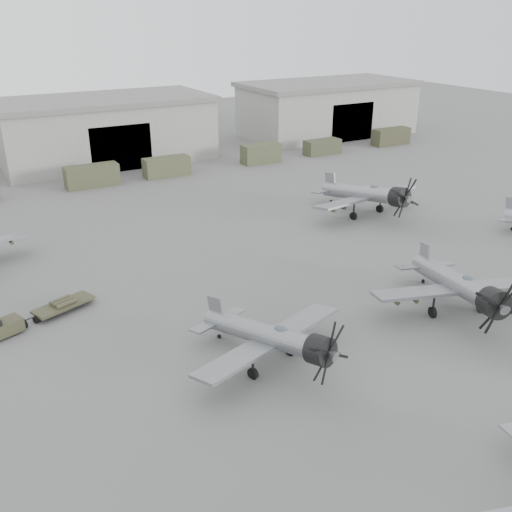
{
  "coord_description": "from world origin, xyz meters",
  "views": [
    {
      "loc": [
        -21.1,
        -17.7,
        19.65
      ],
      "look_at": [
        -1.57,
        16.75,
        2.5
      ],
      "focal_mm": 40.0,
      "sensor_mm": 36.0,
      "label": 1
    }
  ],
  "objects_px": {
    "aircraft_far_1": "(369,194)",
    "tug_trailer": "(29,318)",
    "aircraft_mid_1": "(274,338)",
    "aircraft_mid_2": "(462,286)"
  },
  "relations": [
    {
      "from": "tug_trailer",
      "to": "aircraft_mid_1",
      "type": "bearing_deg",
      "value": -65.97
    },
    {
      "from": "aircraft_mid_1",
      "to": "aircraft_far_1",
      "type": "relative_size",
      "value": 0.86
    },
    {
      "from": "aircraft_mid_1",
      "to": "tug_trailer",
      "type": "relative_size",
      "value": 1.51
    },
    {
      "from": "aircraft_mid_2",
      "to": "aircraft_far_1",
      "type": "relative_size",
      "value": 0.94
    },
    {
      "from": "aircraft_far_1",
      "to": "tug_trailer",
      "type": "relative_size",
      "value": 1.76
    },
    {
      "from": "aircraft_mid_1",
      "to": "tug_trailer",
      "type": "height_order",
      "value": "aircraft_mid_1"
    },
    {
      "from": "aircraft_mid_1",
      "to": "aircraft_mid_2",
      "type": "height_order",
      "value": "aircraft_mid_2"
    },
    {
      "from": "aircraft_mid_1",
      "to": "aircraft_far_1",
      "type": "bearing_deg",
      "value": 21.94
    },
    {
      "from": "aircraft_mid_1",
      "to": "aircraft_far_1",
      "type": "distance_m",
      "value": 29.1
    },
    {
      "from": "aircraft_far_1",
      "to": "tug_trailer",
      "type": "xyz_separation_m",
      "value": [
        -34.37,
        -6.1,
        -1.79
      ]
    }
  ]
}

